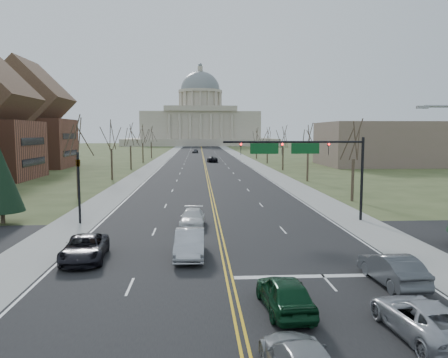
{
  "coord_description": "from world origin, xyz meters",
  "views": [
    {
      "loc": [
        -1.59,
        -23.1,
        7.58
      ],
      "look_at": [
        0.96,
        19.89,
        3.0
      ],
      "focal_mm": 35.0,
      "sensor_mm": 36.0,
      "label": 1
    }
  ],
  "objects": [
    {
      "name": "tree_l_4",
      "position": [
        -15.5,
        108.0,
        6.94
      ],
      "size": [
        3.96,
        3.96,
        9.0
      ],
      "color": "#352A1F",
      "rests_on": "ground"
    },
    {
      "name": "bldg_left_far",
      "position": [
        -38.0,
        74.0,
        9.54
      ],
      "size": [
        17.1,
        14.28,
        23.25
      ],
      "color": "brown",
      "rests_on": "ground"
    },
    {
      "name": "car_nb_outer_second",
      "position": [
        6.73,
        -7.89,
        0.69
      ],
      "size": [
        2.65,
        5.08,
        1.37
      ],
      "primitive_type": "imported",
      "rotation": [
        0.0,
        0.0,
        3.22
      ],
      "color": "#ACADB4",
      "rests_on": "road"
    },
    {
      "name": "edge_line_left",
      "position": [
        -9.8,
        110.0,
        0.01
      ],
      "size": [
        0.15,
        380.0,
        0.01
      ],
      "primitive_type": "cube",
      "color": "silver",
      "rests_on": "road"
    },
    {
      "name": "sidewalk_left",
      "position": [
        -12.0,
        110.0,
        0.01
      ],
      "size": [
        4.0,
        380.0,
        0.03
      ],
      "primitive_type": "cube",
      "color": "gray",
      "rests_on": "ground"
    },
    {
      "name": "capitol",
      "position": [
        0.0,
        249.91,
        14.2
      ],
      "size": [
        90.0,
        60.0,
        50.0
      ],
      "color": "#BCB09D",
      "rests_on": "ground"
    },
    {
      "name": "car_nb_inner_lead",
      "position": [
        2.06,
        -5.36,
        0.78
      ],
      "size": [
        2.11,
        4.63,
        1.54
      ],
      "primitive_type": "imported",
      "rotation": [
        0.0,
        0.0,
        3.21
      ],
      "color": "#0C351B",
      "rests_on": "road"
    },
    {
      "name": "car_nb_outer_lead",
      "position": [
        8.09,
        -2.39,
        0.79
      ],
      "size": [
        1.92,
        4.83,
        1.56
      ],
      "primitive_type": "imported",
      "rotation": [
        0.0,
        0.0,
        3.2
      ],
      "color": "#45484C",
      "rests_on": "road"
    },
    {
      "name": "tree_r_3",
      "position": [
        15.5,
        84.0,
        6.55
      ],
      "size": [
        3.74,
        3.74,
        8.5
      ],
      "color": "#352A1F",
      "rests_on": "ground"
    },
    {
      "name": "tree_l_1",
      "position": [
        -15.5,
        48.0,
        6.94
      ],
      "size": [
        3.96,
        3.96,
        9.0
      ],
      "color": "#352A1F",
      "rests_on": "ground"
    },
    {
      "name": "car_far_nb",
      "position": [
        2.04,
        89.53,
        0.74
      ],
      "size": [
        2.76,
        5.4,
        1.46
      ],
      "primitive_type": "imported",
      "rotation": [
        0.0,
        0.0,
        3.21
      ],
      "color": "black",
      "rests_on": "road"
    },
    {
      "name": "car_far_sb",
      "position": [
        -2.66,
        140.22,
        0.77
      ],
      "size": [
        2.36,
        4.64,
        1.51
      ],
      "primitive_type": "imported",
      "rotation": [
        0.0,
        0.0,
        -0.13
      ],
      "color": "#44464B",
      "rests_on": "road"
    },
    {
      "name": "tree_r_4",
      "position": [
        15.5,
        104.0,
        6.55
      ],
      "size": [
        3.74,
        3.74,
        8.5
      ],
      "color": "#352A1F",
      "rests_on": "ground"
    },
    {
      "name": "tree_r_1",
      "position": [
        15.5,
        44.0,
        6.55
      ],
      "size": [
        3.74,
        3.74,
        8.5
      ],
      "color": "#352A1F",
      "rests_on": "ground"
    },
    {
      "name": "tree_r_0",
      "position": [
        15.5,
        24.0,
        6.55
      ],
      "size": [
        3.74,
        3.74,
        8.5
      ],
      "color": "#352A1F",
      "rests_on": "ground"
    },
    {
      "name": "car_sb_outer_lead",
      "position": [
        -8.37,
        2.73,
        0.74
      ],
      "size": [
        2.85,
        5.4,
        1.45
      ],
      "primitive_type": "imported",
      "rotation": [
        0.0,
        0.0,
        0.09
      ],
      "color": "black",
      "rests_on": "road"
    },
    {
      "name": "tree_r_2",
      "position": [
        15.5,
        64.0,
        6.55
      ],
      "size": [
        3.74,
        3.74,
        8.5
      ],
      "color": "#352A1F",
      "rests_on": "ground"
    },
    {
      "name": "car_sb_inner_second",
      "position": [
        -2.08,
        11.88,
        0.69
      ],
      "size": [
        2.1,
        4.77,
        1.36
      ],
      "primitive_type": "imported",
      "rotation": [
        0.0,
        0.0,
        -0.04
      ],
      "color": "silver",
      "rests_on": "road"
    },
    {
      "name": "signal_left",
      "position": [
        -11.5,
        13.5,
        3.71
      ],
      "size": [
        0.32,
        0.36,
        6.0
      ],
      "color": "black",
      "rests_on": "ground"
    },
    {
      "name": "tree_l_2",
      "position": [
        -15.5,
        68.0,
        6.94
      ],
      "size": [
        3.96,
        3.96,
        9.0
      ],
      "color": "#352A1F",
      "rests_on": "ground"
    },
    {
      "name": "tree_l_3",
      "position": [
        -15.5,
        88.0,
        6.94
      ],
      "size": [
        3.96,
        3.96,
        9.0
      ],
      "color": "#352A1F",
      "rests_on": "ground"
    },
    {
      "name": "sidewalk_right",
      "position": [
        12.0,
        110.0,
        0.01
      ],
      "size": [
        4.0,
        380.0,
        0.03
      ],
      "primitive_type": "cube",
      "color": "gray",
      "rests_on": "ground"
    },
    {
      "name": "stop_bar",
      "position": [
        5.0,
        -1.0,
        0.01
      ],
      "size": [
        9.5,
        0.5,
        0.01
      ],
      "primitive_type": "cube",
      "color": "silver",
      "rests_on": "road"
    },
    {
      "name": "ground",
      "position": [
        0.0,
        0.0,
        0.0
      ],
      "size": [
        600.0,
        600.0,
        0.0
      ],
      "primitive_type": "plane",
      "color": "#3A4924",
      "rests_on": "ground"
    },
    {
      "name": "signal_mast",
      "position": [
        7.45,
        13.5,
        5.76
      ],
      "size": [
        12.12,
        0.44,
        7.2
      ],
      "color": "black",
      "rests_on": "ground"
    },
    {
      "name": "center_line",
      "position": [
        0.0,
        110.0,
        0.01
      ],
      "size": [
        0.42,
        380.0,
        0.01
      ],
      "primitive_type": "cube",
      "color": "gold",
      "rests_on": "road"
    },
    {
      "name": "conifer_l",
      "position": [
        -18.0,
        14.0,
        3.74
      ],
      "size": [
        3.64,
        3.64,
        6.5
      ],
      "color": "#352A1F",
      "rests_on": "ground"
    },
    {
      "name": "car_sb_inner_lead",
      "position": [
        -2.13,
        3.06,
        0.84
      ],
      "size": [
        1.83,
        5.05,
        1.66
      ],
      "primitive_type": "imported",
      "rotation": [
        0.0,
        0.0,
        -0.02
      ],
      "color": "#A8AAB1",
      "rests_on": "road"
    },
    {
      "name": "tree_l_0",
      "position": [
        -15.5,
        28.0,
        6.94
      ],
      "size": [
        3.96,
        3.96,
        9.0
      ],
      "color": "#352A1F",
      "rests_on": "ground"
    },
    {
      "name": "road",
      "position": [
        0.0,
        110.0,
        0.01
      ],
      "size": [
        20.0,
        380.0,
        0.01
      ],
      "primitive_type": "cube",
      "color": "black",
      "rests_on": "ground"
    },
    {
      "name": "edge_line_right",
      "position": [
        9.8,
        110.0,
        0.01
      ],
      "size": [
        0.15,
        380.0,
        0.01
      ],
      "primitive_type": "cube",
      "color": "silver",
      "rests_on": "road"
    },
    {
      "name": "cross_road",
      "position": [
        0.0,
        6.0,
        0.01
      ],
      "size": [
        120.0,
        14.0,
        0.01
      ],
      "primitive_type": "cube",
      "color": "black",
      "rests_on": "ground"
    },
    {
      "name": "bldg_right_mass",
      "position": [
        40.0,
        76.0,
        5.0
      ],
      "size": [
        25.0,
        20.0,
        10.0
      ],
      "primitive_type": "cube",
      "color": "#705F50",
      "rests_on": "ground"
    }
  ]
}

